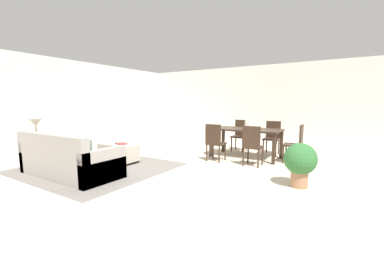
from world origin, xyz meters
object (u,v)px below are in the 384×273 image
object	(u,v)px
dining_chair_head_east	(297,142)
vase_centerpiece	(247,124)
ottoman_table	(119,152)
dining_table	(246,132)
couch	(68,161)
dining_chair_far_right	(272,136)
table_lamp	(36,124)
dining_chair_near_right	(252,144)
book_on_ottoman	(121,144)
potted_plant	(300,161)
dining_chair_far_left	(240,133)
side_table	(38,147)
dining_chair_near_left	(215,140)

from	to	relation	value
dining_chair_head_east	vase_centerpiece	distance (m)	1.27
ottoman_table	dining_table	xyz separation A→B (m)	(2.41, 2.14, 0.42)
couch	dining_chair_far_right	size ratio (longest dim) A/B	2.31
table_lamp	dining_table	bearing A→B (deg)	41.97
ottoman_table	dining_chair_near_right	distance (m)	3.17
book_on_ottoman	potted_plant	xyz separation A→B (m)	(3.95, 0.35, -0.01)
table_lamp	dining_table	size ratio (longest dim) A/B	0.30
dining_chair_head_east	ottoman_table	bearing A→B (deg)	-149.42
dining_chair_near_right	dining_chair_far_left	distance (m)	1.89
potted_plant	dining_chair_far_right	bearing A→B (deg)	113.73
vase_centerpiece	potted_plant	distance (m)	2.41
dining_table	potted_plant	xyz separation A→B (m)	(1.61, -1.76, -0.22)
book_on_ottoman	table_lamp	bearing A→B (deg)	-138.15
side_table	dining_chair_near_left	distance (m)	4.10
side_table	dining_chair_near_left	size ratio (longest dim) A/B	0.59
dining_table	dining_chair_far_left	xyz separation A→B (m)	(-0.47, 0.82, -0.15)
dining_chair_far_left	dining_chair_head_east	distance (m)	1.89
dining_chair_far_right	table_lamp	bearing A→B (deg)	-135.12
ottoman_table	dining_chair_near_left	bearing A→B (deg)	33.84
dining_chair_near_right	potted_plant	world-z (taller)	dining_chair_near_right
couch	dining_chair_far_left	xyz separation A→B (m)	(1.89, 4.27, 0.23)
table_lamp	vase_centerpiece	world-z (taller)	table_lamp
dining_chair_far_left	vase_centerpiece	bearing A→B (deg)	-59.15
dining_table	dining_chair_head_east	world-z (taller)	dining_chair_head_east
couch	ottoman_table	distance (m)	1.32
table_lamp	dining_table	distance (m)	5.01
couch	dining_chair_far_right	bearing A→B (deg)	56.52
dining_chair_near_right	book_on_ottoman	xyz separation A→B (m)	(-2.80, -1.29, -0.06)
side_table	dining_table	size ratio (longest dim) A/B	0.31
dining_chair_near_left	book_on_ottoman	xyz separation A→B (m)	(-1.86, -1.27, -0.06)
dining_chair_near_right	dining_chair_far_right	world-z (taller)	same
ottoman_table	dining_chair_far_left	distance (m)	3.55
couch	dining_chair_far_left	distance (m)	4.68
table_lamp	dining_chair_near_right	xyz separation A→B (m)	(4.18, 2.52, -0.44)
dining_chair_far_left	dining_chair_far_right	bearing A→B (deg)	0.44
table_lamp	dining_chair_near_right	distance (m)	4.90
dining_chair_head_east	book_on_ottoman	bearing A→B (deg)	-149.25
dining_table	dining_chair_head_east	distance (m)	1.25
ottoman_table	dining_chair_head_east	distance (m)	4.25
side_table	dining_chair_near_left	xyz separation A→B (m)	(3.24, 2.50, 0.09)
book_on_ottoman	potted_plant	world-z (taller)	potted_plant
vase_centerpiece	potted_plant	bearing A→B (deg)	-47.96
couch	dining_chair_head_east	size ratio (longest dim) A/B	2.31
ottoman_table	vase_centerpiece	distance (m)	3.30
side_table	dining_chair_head_east	world-z (taller)	dining_chair_head_east
dining_chair_near_left	potted_plant	bearing A→B (deg)	-23.72
table_lamp	potted_plant	size ratio (longest dim) A/B	0.69
dining_chair_head_east	book_on_ottoman	xyz separation A→B (m)	(-3.59, -2.13, -0.06)
side_table	dining_chair_head_east	xyz separation A→B (m)	(4.96, 3.37, 0.09)
table_lamp	potted_plant	world-z (taller)	table_lamp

